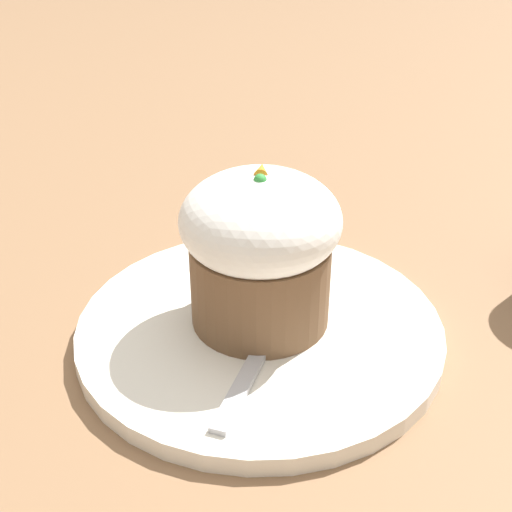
{
  "coord_description": "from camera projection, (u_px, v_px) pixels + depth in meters",
  "views": [
    {
      "loc": [
        -0.38,
        -0.02,
        0.29
      ],
      "look_at": [
        0.01,
        0.0,
        0.06
      ],
      "focal_mm": 50.0,
      "sensor_mm": 36.0,
      "label": 1
    }
  ],
  "objects": [
    {
      "name": "dessert_plate",
      "position": [
        260.0,
        330.0,
        0.47
      ],
      "size": [
        0.24,
        0.24,
        0.01
      ],
      "color": "white",
      "rests_on": "ground_plane"
    },
    {
      "name": "spoon",
      "position": [
        269.0,
        335.0,
        0.45
      ],
      "size": [
        0.13,
        0.06,
        0.01
      ],
      "color": "#B7B7BC",
      "rests_on": "dessert_plate"
    },
    {
      "name": "ground_plane",
      "position": [
        260.0,
        338.0,
        0.47
      ],
      "size": [
        4.0,
        4.0,
        0.0
      ],
      "primitive_type": "plane",
      "color": "#846042"
    },
    {
      "name": "carrot_cake",
      "position": [
        256.0,
        247.0,
        0.44
      ],
      "size": [
        0.1,
        0.1,
        0.11
      ],
      "color": "brown",
      "rests_on": "dessert_plate"
    }
  ]
}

